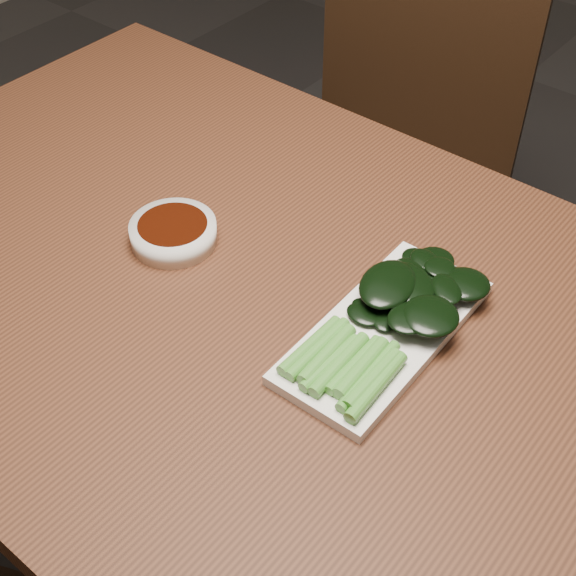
{
  "coord_description": "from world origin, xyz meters",
  "views": [
    {
      "loc": [
        0.42,
        -0.52,
        1.42
      ],
      "look_at": [
        -0.02,
        0.02,
        0.76
      ],
      "focal_mm": 50.0,
      "sensor_mm": 36.0,
      "label": 1
    }
  ],
  "objects_px": {
    "table": "(293,350)",
    "serving_plate": "(384,331)",
    "gai_lan": "(400,309)",
    "chair_far": "(397,166)",
    "sauce_bowl": "(173,232)"
  },
  "relations": [
    {
      "from": "chair_far",
      "to": "gai_lan",
      "type": "relative_size",
      "value": 3.01
    },
    {
      "from": "sauce_bowl",
      "to": "serving_plate",
      "type": "distance_m",
      "value": 0.31
    },
    {
      "from": "sauce_bowl",
      "to": "gai_lan",
      "type": "distance_m",
      "value": 0.31
    },
    {
      "from": "table",
      "to": "gai_lan",
      "type": "xyz_separation_m",
      "value": [
        0.11,
        0.06,
        0.1
      ]
    },
    {
      "from": "table",
      "to": "gai_lan",
      "type": "bearing_deg",
      "value": 27.35
    },
    {
      "from": "serving_plate",
      "to": "gai_lan",
      "type": "height_order",
      "value": "gai_lan"
    },
    {
      "from": "chair_far",
      "to": "sauce_bowl",
      "type": "height_order",
      "value": "chair_far"
    },
    {
      "from": "table",
      "to": "serving_plate",
      "type": "relative_size",
      "value": 4.92
    },
    {
      "from": "table",
      "to": "serving_plate",
      "type": "xyz_separation_m",
      "value": [
        0.11,
        0.03,
        0.08
      ]
    },
    {
      "from": "chair_far",
      "to": "serving_plate",
      "type": "bearing_deg",
      "value": -73.91
    },
    {
      "from": "chair_far",
      "to": "serving_plate",
      "type": "xyz_separation_m",
      "value": [
        0.36,
        -0.62,
        0.27
      ]
    },
    {
      "from": "table",
      "to": "chair_far",
      "type": "height_order",
      "value": "chair_far"
    },
    {
      "from": "gai_lan",
      "to": "table",
      "type": "bearing_deg",
      "value": -152.65
    },
    {
      "from": "table",
      "to": "sauce_bowl",
      "type": "xyz_separation_m",
      "value": [
        -0.2,
        -0.0,
        0.09
      ]
    },
    {
      "from": "sauce_bowl",
      "to": "gai_lan",
      "type": "bearing_deg",
      "value": 10.48
    }
  ]
}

